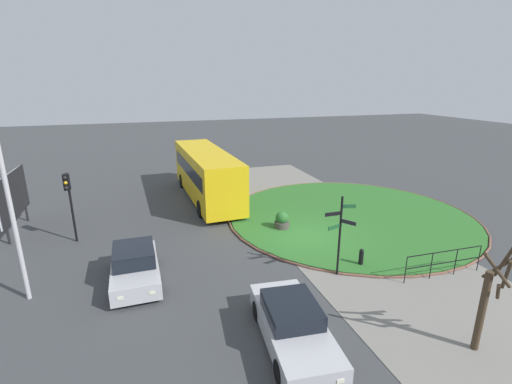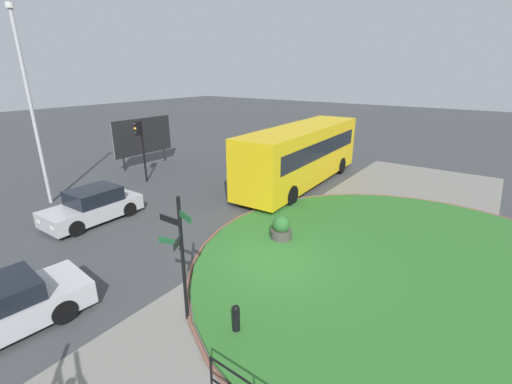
# 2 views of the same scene
# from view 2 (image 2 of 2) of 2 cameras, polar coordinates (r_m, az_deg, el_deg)

# --- Properties ---
(ground) EXTENTS (120.00, 120.00, 0.00)m
(ground) POSITION_cam_2_polar(r_m,az_deg,el_deg) (11.93, 3.13, -11.50)
(ground) COLOR #3D3F42
(sidewalk_paving) EXTENTS (32.00, 7.60, 0.02)m
(sidewalk_paving) POSITION_cam_2_polar(r_m,az_deg,el_deg) (11.09, 13.05, -14.60)
(sidewalk_paving) COLOR gray
(sidewalk_paving) RESTS_ON ground
(grass_island) EXTENTS (14.13, 14.13, 0.10)m
(grass_island) POSITION_cam_2_polar(r_m,az_deg,el_deg) (12.48, 24.33, -11.61)
(grass_island) COLOR #2D6B28
(grass_island) RESTS_ON ground
(grass_kerb_ring) EXTENTS (14.44, 14.44, 0.11)m
(grass_kerb_ring) POSITION_cam_2_polar(r_m,az_deg,el_deg) (12.48, 24.33, -11.59)
(grass_kerb_ring) COLOR brown
(grass_kerb_ring) RESTS_ON ground
(signpost_directional) EXTENTS (0.59, 1.24, 3.42)m
(signpost_directional) POSITION_cam_2_polar(r_m,az_deg,el_deg) (8.65, -12.39, -9.61)
(signpost_directional) COLOR black
(signpost_directional) RESTS_ON ground
(bollard_foreground) EXTENTS (0.20, 0.20, 0.81)m
(bollard_foreground) POSITION_cam_2_polar(r_m,az_deg,el_deg) (8.95, -3.32, -20.23)
(bollard_foreground) COLOR black
(bollard_foreground) RESTS_ON ground
(bus_yellow) EXTENTS (10.50, 2.89, 3.27)m
(bus_yellow) POSITION_cam_2_polar(r_m,az_deg,el_deg) (19.54, 7.55, 6.29)
(bus_yellow) COLOR yellow
(bus_yellow) RESTS_ON ground
(car_far_lane) EXTENTS (3.95, 1.88, 1.41)m
(car_far_lane) POSITION_cam_2_polar(r_m,az_deg,el_deg) (16.32, -25.38, -2.13)
(car_far_lane) COLOR #B7B7BC
(car_far_lane) RESTS_ON ground
(traffic_light_near) EXTENTS (0.49, 0.28, 3.52)m
(traffic_light_near) POSITION_cam_2_polar(r_m,az_deg,el_deg) (20.57, -18.67, 8.48)
(traffic_light_near) COLOR black
(traffic_light_near) RESTS_ON ground
(lamppost_tall) EXTENTS (0.32, 0.32, 8.77)m
(lamppost_tall) POSITION_cam_2_polar(r_m,az_deg,el_deg) (18.84, -33.23, 11.95)
(lamppost_tall) COLOR #B7B7BC
(lamppost_tall) RESTS_ON ground
(billboard_left) EXTENTS (4.46, 0.19, 3.20)m
(billboard_left) POSITION_cam_2_polar(r_m,az_deg,el_deg) (24.52, -18.20, 8.70)
(billboard_left) COLOR black
(billboard_left) RESTS_ON ground
(planter_near_signpost) EXTENTS (0.81, 0.81, 1.00)m
(planter_near_signpost) POSITION_cam_2_polar(r_m,az_deg,el_deg) (13.16, 4.20, -6.18)
(planter_near_signpost) COLOR #47423D
(planter_near_signpost) RESTS_ON ground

